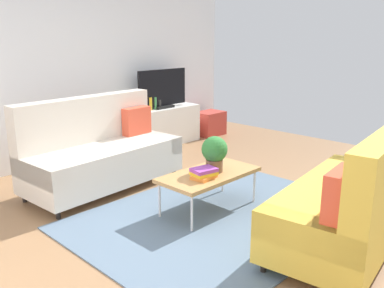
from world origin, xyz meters
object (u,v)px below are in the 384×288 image
object	(u,v)px
couch_green	(354,199)
tv_console	(162,126)
tv	(163,89)
coffee_table	(209,175)
couch_beige	(101,152)
bottle_0	(150,104)
potted_plant	(214,152)
vase_0	(133,107)
vase_1	(140,106)
bottle_2	(160,104)
table_book_0	(204,177)
storage_trunk	(210,123)
bottle_1	(155,103)

from	to	relation	value
couch_green	tv_console	xyz separation A→B (m)	(1.19, 3.82, -0.13)
tv	coffee_table	bearing A→B (deg)	-121.98
couch_beige	bottle_0	xyz separation A→B (m)	(1.59, 0.94, 0.30)
potted_plant	vase_0	world-z (taller)	potted_plant
potted_plant	vase_1	distance (m)	2.65
coffee_table	tv	world-z (taller)	tv
tv	bottle_2	world-z (taller)	tv
couch_beige	vase_0	size ratio (longest dim) A/B	13.08
coffee_table	table_book_0	xyz separation A→B (m)	(-0.17, -0.08, 0.05)
storage_trunk	vase_0	distance (m)	1.76
bottle_0	bottle_1	size ratio (longest dim) A/B	1.03
tv	storage_trunk	xyz separation A→B (m)	(1.10, -0.08, -0.73)
couch_green	coffee_table	distance (m)	1.45
tv_console	bottle_0	size ratio (longest dim) A/B	6.73
couch_beige	bottle_2	world-z (taller)	couch_beige
tv	bottle_1	size ratio (longest dim) A/B	4.97
bottle_0	potted_plant	bearing A→B (deg)	-115.49
tv_console	tv	xyz separation A→B (m)	(-0.00, -0.02, 0.63)
vase_0	bottle_1	distance (m)	0.41
bottle_0	coffee_table	bearing A→B (deg)	-116.92
bottle_2	tv_console	bearing A→B (deg)	24.44
bottle_2	bottle_1	bearing A→B (deg)	180.00
bottle_1	vase_1	bearing A→B (deg)	160.14
tv	potted_plant	bearing A→B (deg)	-120.67
storage_trunk	bottle_1	world-z (taller)	bottle_1
couch_beige	potted_plant	bearing A→B (deg)	104.13
tv_console	storage_trunk	world-z (taller)	tv_console
potted_plant	table_book_0	size ratio (longest dim) A/B	1.60
couch_beige	vase_0	world-z (taller)	couch_beige
vase_0	coffee_table	bearing A→B (deg)	-110.30
couch_beige	coffee_table	distance (m)	1.47
tv_console	table_book_0	distance (m)	2.98
potted_plant	vase_1	world-z (taller)	potted_plant
vase_0	vase_1	bearing A→B (deg)	0.00
couch_green	tv_console	distance (m)	4.01
couch_beige	vase_1	size ratio (longest dim) A/B	12.70
vase_1	couch_beige	bearing A→B (deg)	-144.57
potted_plant	tv	bearing A→B (deg)	59.33
bottle_0	bottle_2	bearing A→B (deg)	0.00
coffee_table	tv_console	size ratio (longest dim) A/B	0.79
couch_beige	storage_trunk	xyz separation A→B (m)	(2.98, 0.88, -0.22)
tv_console	potted_plant	size ratio (longest dim) A/B	3.65
bottle_0	tv_console	bearing A→B (deg)	7.92
table_book_0	bottle_2	xyz separation A→B (m)	(1.57, 2.44, 0.28)
coffee_table	vase_0	distance (m)	2.63
coffee_table	potted_plant	xyz separation A→B (m)	(0.07, -0.01, 0.24)
potted_plant	table_book_0	bearing A→B (deg)	-163.84
tv	bottle_0	distance (m)	0.36
tv	potted_plant	xyz separation A→B (m)	(-1.42, -2.39, -0.32)
bottle_2	coffee_table	bearing A→B (deg)	-120.64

